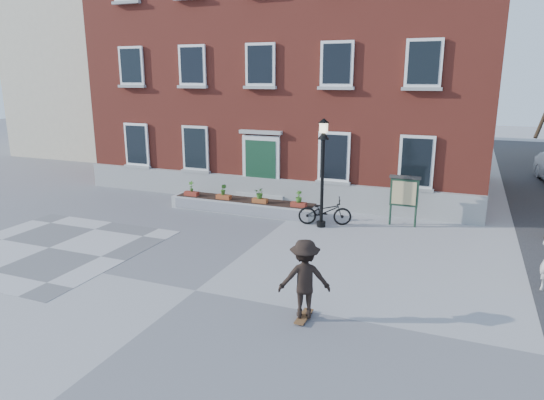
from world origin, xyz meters
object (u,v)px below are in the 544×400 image
at_px(notice_board, 404,192).
at_px(skateboarder, 305,279).
at_px(bicycle, 325,211).
at_px(lamp_post, 323,158).

bearing_deg(notice_board, skateboarder, -97.90).
bearing_deg(bicycle, skateboarder, 175.33).
relative_size(bicycle, notice_board, 1.04).
xyz_separation_m(bicycle, notice_board, (2.68, 0.93, 0.75)).
height_order(bicycle, lamp_post, lamp_post).
xyz_separation_m(notice_board, skateboarder, (-1.12, -8.06, -0.29)).
height_order(bicycle, skateboarder, skateboarder).
distance_m(bicycle, notice_board, 2.94).
xyz_separation_m(lamp_post, skateboarder, (1.61, -6.84, -1.56)).
relative_size(notice_board, skateboarder, 0.99).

